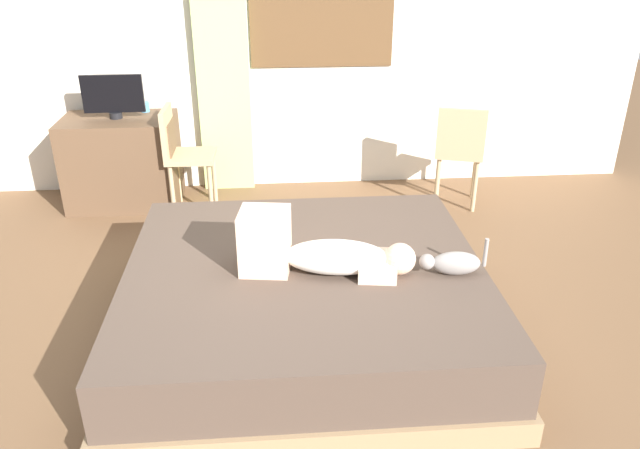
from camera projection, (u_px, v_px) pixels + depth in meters
ground_plane at (289, 354)px, 3.40m from camera, size 16.00×16.00×0.00m
back_wall_with_window at (275, 18)px, 5.11m from camera, size 6.40×0.14×2.90m
bed at (305, 301)px, 3.48m from camera, size 2.01×1.92×0.45m
person_lying at (318, 252)px, 3.28m from camera, size 0.94×0.37×0.34m
cat at (453, 263)px, 3.27m from camera, size 0.36×0.13×0.21m
desk at (123, 162)px, 5.12m from camera, size 0.90×0.56×0.74m
tv_monitor at (113, 96)px, 4.89m from camera, size 0.48×0.10×0.35m
cup at (145, 107)px, 5.12m from camera, size 0.07×0.07×0.08m
chair_by_desk at (182, 151)px, 4.95m from camera, size 0.39×0.39×0.86m
chair_spare at (459, 148)px, 5.00m from camera, size 0.47×0.47×0.86m
curtain_left at (220, 34)px, 5.01m from camera, size 0.44×0.06×2.70m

